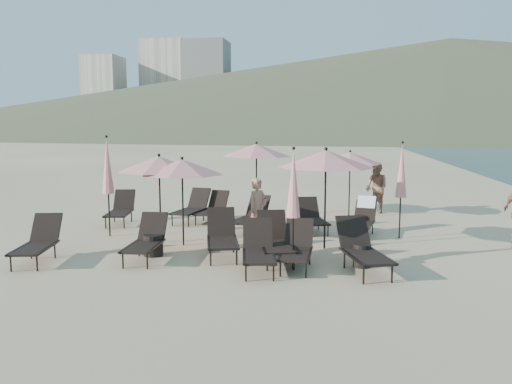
% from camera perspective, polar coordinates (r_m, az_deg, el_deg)
% --- Properties ---
extents(ground, '(800.00, 800.00, 0.00)m').
position_cam_1_polar(ground, '(10.48, 0.63, -8.43)').
color(ground, '#D6BA8C').
rests_on(ground, ground).
extents(volcanic_headland, '(690.00, 690.00, 55.00)m').
position_cam_1_polar(volcanic_headland, '(321.13, 23.08, 10.82)').
color(volcanic_headland, brown).
rests_on(volcanic_headland, ground).
extents(hotel_skyline, '(109.00, 82.00, 55.00)m').
position_cam_1_polar(hotel_skyline, '(297.64, -8.72, 11.19)').
color(hotel_skyline, beige).
rests_on(hotel_skyline, ground).
extents(lounger_0, '(0.97, 1.73, 0.94)m').
position_cam_1_polar(lounger_0, '(11.68, -23.66, -5.19)').
color(lounger_0, black).
rests_on(lounger_0, ground).
extents(lounger_1, '(0.75, 1.67, 0.93)m').
position_cam_1_polar(lounger_1, '(11.15, -12.43, -5.33)').
color(lounger_1, black).
rests_on(lounger_1, ground).
extents(lounger_2, '(1.11, 1.84, 0.99)m').
position_cam_1_polar(lounger_2, '(11.20, -3.90, -4.98)').
color(lounger_2, black).
rests_on(lounger_2, ground).
extents(lounger_3, '(0.95, 1.74, 0.95)m').
position_cam_1_polar(lounger_3, '(10.08, 0.28, -6.45)').
color(lounger_3, black).
rests_on(lounger_3, ground).
extents(lounger_4, '(0.61, 1.57, 0.91)m').
position_cam_1_polar(lounger_4, '(10.33, 4.70, -6.26)').
color(lounger_4, black).
rests_on(lounger_4, ground).
extents(lounger_5, '(1.19, 1.87, 1.01)m').
position_cam_1_polar(lounger_5, '(10.20, 12.06, -6.29)').
color(lounger_5, black).
rests_on(lounger_5, ground).
extents(lounger_6, '(0.97, 1.76, 0.96)m').
position_cam_1_polar(lounger_6, '(15.53, -15.20, -1.87)').
color(lounger_6, black).
rests_on(lounger_6, ground).
extents(lounger_7, '(0.88, 1.77, 0.97)m').
position_cam_1_polar(lounger_7, '(15.42, -7.33, -1.72)').
color(lounger_7, black).
rests_on(lounger_7, ground).
extents(lounger_8, '(0.79, 1.63, 0.90)m').
position_cam_1_polar(lounger_8, '(15.35, -4.96, -1.84)').
color(lounger_8, black).
rests_on(lounger_8, ground).
extents(lounger_9, '(0.99, 1.74, 0.94)m').
position_cam_1_polar(lounger_9, '(13.87, -0.59, -2.71)').
color(lounger_9, black).
rests_on(lounger_9, ground).
extents(lounger_10, '(1.04, 1.65, 0.89)m').
position_cam_1_polar(lounger_10, '(13.92, 6.46, -2.82)').
color(lounger_10, black).
rests_on(lounger_10, ground).
extents(lounger_11, '(0.85, 1.64, 0.98)m').
position_cam_1_polar(lounger_11, '(13.78, 12.15, -2.82)').
color(lounger_11, black).
rests_on(lounger_11, ground).
extents(lounger_12, '(1.10, 1.83, 0.99)m').
position_cam_1_polar(lounger_12, '(10.82, 2.21, -5.41)').
color(lounger_12, black).
rests_on(lounger_12, ground).
extents(umbrella_open_0, '(2.07, 2.07, 2.23)m').
position_cam_1_polar(umbrella_open_0, '(12.51, -11.02, 3.15)').
color(umbrella_open_0, black).
rests_on(umbrella_open_0, ground).
extents(umbrella_open_1, '(2.02, 2.02, 2.17)m').
position_cam_1_polar(umbrella_open_1, '(12.11, -8.44, 2.84)').
color(umbrella_open_1, black).
rests_on(umbrella_open_1, ground).
extents(umbrella_open_2, '(2.24, 2.24, 2.41)m').
position_cam_1_polar(umbrella_open_2, '(11.75, 7.99, 3.75)').
color(umbrella_open_2, black).
rests_on(umbrella_open_2, ground).
extents(umbrella_open_3, '(2.26, 2.26, 2.44)m').
position_cam_1_polar(umbrella_open_3, '(16.10, 0.05, 4.80)').
color(umbrella_open_3, black).
rests_on(umbrella_open_3, ground).
extents(umbrella_open_4, '(2.02, 2.02, 2.17)m').
position_cam_1_polar(umbrella_open_4, '(16.15, 10.70, 3.85)').
color(umbrella_open_4, black).
rests_on(umbrella_open_4, ground).
extents(umbrella_closed_0, '(0.29, 0.29, 2.48)m').
position_cam_1_polar(umbrella_closed_0, '(9.97, 4.29, 0.87)').
color(umbrella_closed_0, black).
rests_on(umbrella_closed_0, ground).
extents(umbrella_closed_1, '(0.30, 0.30, 2.52)m').
position_cam_1_polar(umbrella_closed_1, '(13.33, 16.30, 2.31)').
color(umbrella_closed_1, black).
rests_on(umbrella_closed_1, ground).
extents(umbrella_closed_2, '(0.31, 0.31, 2.67)m').
position_cam_1_polar(umbrella_closed_2, '(13.61, -16.62, 2.83)').
color(umbrella_closed_2, black).
rests_on(umbrella_closed_2, ground).
extents(side_table_0, '(0.44, 0.44, 0.48)m').
position_cam_1_polar(side_table_0, '(11.48, -11.65, -5.97)').
color(side_table_0, black).
rests_on(side_table_0, ground).
extents(side_table_1, '(0.38, 0.38, 0.48)m').
position_cam_1_polar(side_table_1, '(10.59, 12.00, -7.09)').
color(side_table_1, black).
rests_on(side_table_1, ground).
extents(beachgoer_a, '(0.66, 0.69, 1.59)m').
position_cam_1_polar(beachgoer_a, '(12.71, 0.22, -1.99)').
color(beachgoer_a, '#B17760').
rests_on(beachgoer_a, ground).
extents(beachgoer_b, '(1.03, 1.07, 1.73)m').
position_cam_1_polar(beachgoer_b, '(17.36, 13.61, 0.50)').
color(beachgoer_b, '#91634B').
rests_on(beachgoer_b, ground).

